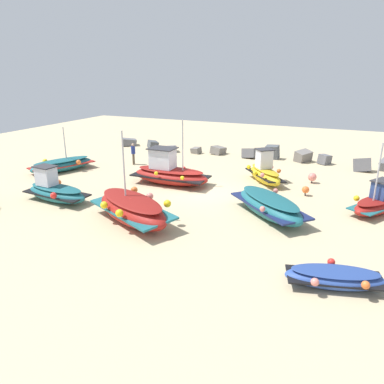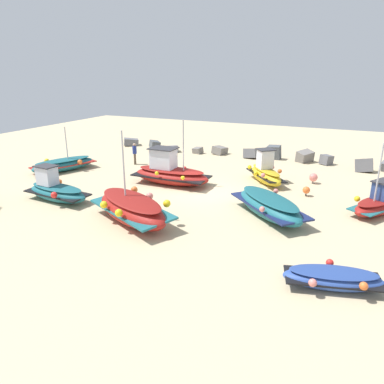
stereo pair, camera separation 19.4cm
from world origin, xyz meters
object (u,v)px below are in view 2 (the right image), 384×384
at_px(fishing_boat_9, 266,173).
at_px(fishing_boat_3, 378,203).
at_px(mooring_buoy_1, 306,190).
at_px(person_walking, 135,152).
at_px(fishing_boat_5, 56,190).
at_px(fishing_boat_8, 333,278).
at_px(fishing_boat_6, 64,164).
at_px(fishing_boat_0, 170,173).
at_px(mooring_buoy_0, 313,177).
at_px(fishing_boat_1, 269,206).
at_px(fishing_boat_2, 131,209).

bearing_deg(fishing_boat_9, fishing_boat_3, -154.50).
height_order(fishing_boat_3, mooring_buoy_1, fishing_boat_3).
bearing_deg(fishing_boat_9, person_walking, 46.82).
xyz_separation_m(fishing_boat_5, person_walking, (-0.56, 8.91, 0.36)).
distance_m(fishing_boat_8, mooring_buoy_1, 9.65).
bearing_deg(fishing_boat_6, fishing_boat_0, 114.09).
bearing_deg(fishing_boat_0, fishing_boat_8, 141.60).
distance_m(fishing_boat_6, mooring_buoy_0, 17.51).
distance_m(fishing_boat_1, mooring_buoy_1, 4.22).
bearing_deg(person_walking, mooring_buoy_1, 150.06).
xyz_separation_m(fishing_boat_5, fishing_boat_6, (-4.24, 5.13, -0.12)).
distance_m(fishing_boat_1, fishing_boat_3, 5.63).
bearing_deg(fishing_boat_5, fishing_boat_6, -45.66).
distance_m(fishing_boat_5, fishing_boat_8, 15.17).
bearing_deg(fishing_boat_8, person_walking, -52.16).
xyz_separation_m(fishing_boat_2, fishing_boat_8, (9.35, -1.93, -0.34)).
relative_size(fishing_boat_6, person_walking, 2.98).
bearing_deg(person_walking, fishing_boat_6, 25.44).
xyz_separation_m(person_walking, mooring_buoy_0, (13.29, 0.53, -0.55)).
bearing_deg(mooring_buoy_0, fishing_boat_3, -48.50).
bearing_deg(fishing_boat_0, fishing_boat_9, -153.62).
bearing_deg(fishing_boat_6, fishing_boat_1, 102.58).
bearing_deg(fishing_boat_0, mooring_buoy_1, -172.63).
distance_m(fishing_boat_2, fishing_boat_8, 9.55).
height_order(fishing_boat_0, mooring_buoy_0, fishing_boat_0).
distance_m(fishing_boat_2, person_walking, 11.49).
bearing_deg(fishing_boat_6, fishing_boat_9, 124.31).
xyz_separation_m(fishing_boat_9, mooring_buoy_1, (2.83, -1.65, -0.32)).
relative_size(fishing_boat_1, mooring_buoy_1, 8.21).
height_order(fishing_boat_1, fishing_boat_9, fishing_boat_9).
bearing_deg(fishing_boat_3, fishing_boat_2, 150.81).
distance_m(fishing_boat_3, fishing_boat_6, 20.64).
relative_size(fishing_boat_0, fishing_boat_5, 1.22).
height_order(fishing_boat_0, fishing_boat_2, fishing_boat_2).
height_order(fishing_boat_1, fishing_boat_3, fishing_boat_3).
relative_size(fishing_boat_3, mooring_buoy_1, 6.40).
height_order(fishing_boat_6, person_walking, fishing_boat_6).
bearing_deg(person_walking, fishing_boat_1, 132.09).
height_order(fishing_boat_9, mooring_buoy_0, fishing_boat_9).
xyz_separation_m(fishing_boat_1, fishing_boat_5, (-11.44, -2.62, 0.01)).
distance_m(fishing_boat_3, fishing_boat_8, 8.17).
distance_m(fishing_boat_1, fishing_boat_5, 11.74).
distance_m(fishing_boat_6, fishing_boat_8, 20.72).
relative_size(fishing_boat_2, fishing_boat_9, 1.52).
height_order(fishing_boat_1, fishing_boat_5, fishing_boat_5).
bearing_deg(mooring_buoy_1, fishing_boat_1, -107.27).
height_order(fishing_boat_0, fishing_boat_1, fishing_boat_0).
bearing_deg(person_walking, fishing_boat_9, 156.37).
bearing_deg(fishing_boat_5, fishing_boat_2, 176.45).
bearing_deg(mooring_buoy_1, fishing_boat_3, -20.10).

